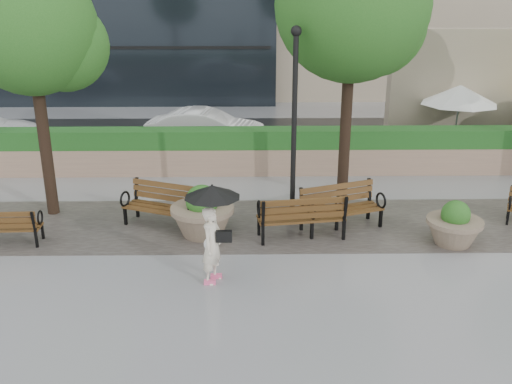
{
  "coord_description": "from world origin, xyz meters",
  "views": [
    {
      "loc": [
        -0.33,
        -9.41,
        5.33
      ],
      "look_at": [
        -0.15,
        2.23,
        1.1
      ],
      "focal_mm": 40.0,
      "sensor_mm": 36.0,
      "label": 1
    }
  ],
  "objects_px": {
    "pedestrian": "(212,224)",
    "bench_0": "(4,234)",
    "planter_left": "(203,216)",
    "car_right": "(207,129)",
    "bench_1": "(164,214)",
    "lamppost": "(294,140)",
    "planter_right": "(454,227)",
    "bench_2": "(301,225)",
    "bench_3": "(341,217)"
  },
  "relations": [
    {
      "from": "planter_left",
      "to": "pedestrian",
      "type": "height_order",
      "value": "pedestrian"
    },
    {
      "from": "bench_3",
      "to": "planter_right",
      "type": "distance_m",
      "value": 2.47
    },
    {
      "from": "lamppost",
      "to": "pedestrian",
      "type": "relative_size",
      "value": 2.37
    },
    {
      "from": "bench_0",
      "to": "pedestrian",
      "type": "relative_size",
      "value": 0.83
    },
    {
      "from": "bench_0",
      "to": "bench_2",
      "type": "distance_m",
      "value": 6.49
    },
    {
      "from": "bench_2",
      "to": "planter_right",
      "type": "xyz_separation_m",
      "value": [
        3.29,
        -0.37,
        0.09
      ]
    },
    {
      "from": "planter_left",
      "to": "planter_right",
      "type": "relative_size",
      "value": 1.19
    },
    {
      "from": "pedestrian",
      "to": "bench_0",
      "type": "bearing_deg",
      "value": 94.78
    },
    {
      "from": "bench_1",
      "to": "lamppost",
      "type": "relative_size",
      "value": 0.44
    },
    {
      "from": "bench_2",
      "to": "planter_right",
      "type": "distance_m",
      "value": 3.31
    },
    {
      "from": "bench_1",
      "to": "lamppost",
      "type": "height_order",
      "value": "lamppost"
    },
    {
      "from": "bench_0",
      "to": "planter_right",
      "type": "height_order",
      "value": "planter_right"
    },
    {
      "from": "bench_3",
      "to": "planter_right",
      "type": "xyz_separation_m",
      "value": [
        2.31,
        -0.87,
        0.09
      ]
    },
    {
      "from": "bench_1",
      "to": "car_right",
      "type": "relative_size",
      "value": 0.49
    },
    {
      "from": "bench_0",
      "to": "lamppost",
      "type": "distance_m",
      "value": 6.71
    },
    {
      "from": "car_right",
      "to": "pedestrian",
      "type": "xyz_separation_m",
      "value": [
        0.75,
        -9.51,
        0.5
      ]
    },
    {
      "from": "planter_left",
      "to": "planter_right",
      "type": "xyz_separation_m",
      "value": [
        5.49,
        -0.56,
        -0.07
      ]
    },
    {
      "from": "bench_2",
      "to": "bench_3",
      "type": "xyz_separation_m",
      "value": [
        0.97,
        0.5,
        -0.0
      ]
    },
    {
      "from": "planter_left",
      "to": "bench_1",
      "type": "bearing_deg",
      "value": 151.47
    },
    {
      "from": "bench_0",
      "to": "planter_left",
      "type": "relative_size",
      "value": 1.12
    },
    {
      "from": "bench_2",
      "to": "pedestrian",
      "type": "distance_m",
      "value": 2.8
    },
    {
      "from": "car_right",
      "to": "bench_0",
      "type": "bearing_deg",
      "value": 160.93
    },
    {
      "from": "bench_2",
      "to": "planter_right",
      "type": "height_order",
      "value": "bench_2"
    },
    {
      "from": "bench_3",
      "to": "planter_left",
      "type": "bearing_deg",
      "value": 164.73
    },
    {
      "from": "pedestrian",
      "to": "lamppost",
      "type": "bearing_deg",
      "value": -5.86
    },
    {
      "from": "bench_1",
      "to": "car_right",
      "type": "bearing_deg",
      "value": 107.81
    },
    {
      "from": "bench_0",
      "to": "bench_3",
      "type": "xyz_separation_m",
      "value": [
        7.46,
        0.74,
        0.05
      ]
    },
    {
      "from": "planter_left",
      "to": "car_right",
      "type": "bearing_deg",
      "value": 93.03
    },
    {
      "from": "car_right",
      "to": "pedestrian",
      "type": "height_order",
      "value": "pedestrian"
    },
    {
      "from": "bench_0",
      "to": "planter_right",
      "type": "distance_m",
      "value": 9.77
    },
    {
      "from": "planter_right",
      "to": "pedestrian",
      "type": "height_order",
      "value": "pedestrian"
    },
    {
      "from": "bench_1",
      "to": "lamppost",
      "type": "distance_m",
      "value": 3.49
    },
    {
      "from": "bench_2",
      "to": "bench_0",
      "type": "bearing_deg",
      "value": -6.11
    },
    {
      "from": "bench_2",
      "to": "lamppost",
      "type": "xyz_separation_m",
      "value": [
        -0.13,
        0.97,
        1.71
      ]
    },
    {
      "from": "bench_3",
      "to": "lamppost",
      "type": "relative_size",
      "value": 0.45
    },
    {
      "from": "pedestrian",
      "to": "car_right",
      "type": "bearing_deg",
      "value": 29.29
    },
    {
      "from": "planter_left",
      "to": "planter_right",
      "type": "bearing_deg",
      "value": -5.82
    },
    {
      "from": "bench_0",
      "to": "lamppost",
      "type": "xyz_separation_m",
      "value": [
        6.36,
        1.21,
        1.76
      ]
    },
    {
      "from": "lamppost",
      "to": "planter_right",
      "type": "bearing_deg",
      "value": -21.49
    },
    {
      "from": "planter_left",
      "to": "planter_right",
      "type": "distance_m",
      "value": 5.52
    },
    {
      "from": "bench_3",
      "to": "pedestrian",
      "type": "height_order",
      "value": "pedestrian"
    },
    {
      "from": "bench_1",
      "to": "pedestrian",
      "type": "relative_size",
      "value": 1.03
    },
    {
      "from": "bench_0",
      "to": "planter_left",
      "type": "xyz_separation_m",
      "value": [
        4.28,
        0.43,
        0.22
      ]
    },
    {
      "from": "planter_right",
      "to": "bench_0",
      "type": "bearing_deg",
      "value": 179.22
    },
    {
      "from": "bench_1",
      "to": "bench_3",
      "type": "distance_m",
      "value": 4.14
    },
    {
      "from": "bench_3",
      "to": "planter_left",
      "type": "xyz_separation_m",
      "value": [
        -3.18,
        -0.31,
        0.16
      ]
    },
    {
      "from": "planter_right",
      "to": "pedestrian",
      "type": "relative_size",
      "value": 0.63
    },
    {
      "from": "bench_1",
      "to": "planter_left",
      "type": "distance_m",
      "value": 1.1
    },
    {
      "from": "planter_left",
      "to": "bench_2",
      "type": "bearing_deg",
      "value": -4.93
    },
    {
      "from": "bench_1",
      "to": "pedestrian",
      "type": "distance_m",
      "value": 3.07
    }
  ]
}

